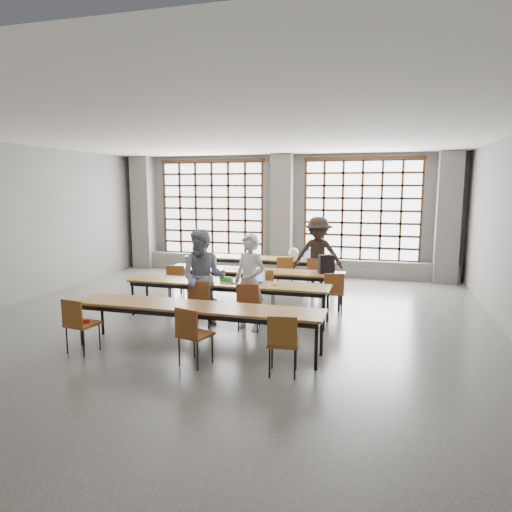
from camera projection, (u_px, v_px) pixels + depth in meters
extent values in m
plane|color=#4C4C49|center=(223.00, 325.00, 8.59)|extent=(11.00, 11.00, 0.00)
plane|color=silver|center=(220.00, 134.00, 8.06)|extent=(11.00, 11.00, 0.00)
plane|color=#61615E|center=(284.00, 214.00, 13.56)|extent=(10.00, 0.00, 10.00)
cube|color=#5B5B58|center=(144.00, 213.00, 14.48)|extent=(0.60, 0.55, 3.50)
cube|color=#5B5B58|center=(282.00, 215.00, 13.29)|extent=(0.60, 0.55, 3.50)
cube|color=#5B5B58|center=(448.00, 218.00, 12.11)|extent=(0.60, 0.55, 3.50)
cube|color=white|center=(213.00, 208.00, 14.11)|extent=(3.20, 0.02, 2.80)
cube|color=black|center=(212.00, 209.00, 14.04)|extent=(3.20, 0.05, 2.80)
cube|color=black|center=(213.00, 255.00, 14.26)|extent=(3.32, 0.07, 0.10)
cube|color=black|center=(211.00, 161.00, 13.82)|extent=(3.32, 0.07, 0.10)
cube|color=white|center=(362.00, 211.00, 12.92)|extent=(3.20, 0.02, 2.80)
cube|color=black|center=(362.00, 211.00, 12.85)|extent=(3.20, 0.05, 2.80)
cube|color=black|center=(360.00, 261.00, 13.07)|extent=(3.32, 0.07, 0.10)
cube|color=black|center=(363.00, 158.00, 12.63)|extent=(3.32, 0.07, 0.10)
cube|color=#5B5B58|center=(282.00, 265.00, 13.60)|extent=(9.80, 0.35, 0.50)
cube|color=brown|center=(259.00, 258.00, 11.97)|extent=(4.00, 0.70, 0.04)
cube|color=black|center=(259.00, 260.00, 11.98)|extent=(3.90, 0.64, 0.08)
cylinder|color=black|center=(188.00, 270.00, 12.26)|extent=(0.05, 0.05, 0.69)
cylinder|color=black|center=(196.00, 267.00, 12.81)|extent=(0.05, 0.05, 0.69)
cylinder|color=black|center=(331.00, 278.00, 11.25)|extent=(0.05, 0.05, 0.69)
cylinder|color=black|center=(334.00, 274.00, 11.80)|extent=(0.05, 0.05, 0.69)
cube|color=brown|center=(254.00, 271.00, 10.19)|extent=(4.00, 0.70, 0.04)
cube|color=black|center=(254.00, 273.00, 10.20)|extent=(3.90, 0.64, 0.08)
cylinder|color=black|center=(170.00, 285.00, 10.48)|extent=(0.05, 0.05, 0.69)
cylinder|color=black|center=(181.00, 280.00, 11.03)|extent=(0.05, 0.05, 0.69)
cylinder|color=black|center=(339.00, 295.00, 9.46)|extent=(0.05, 0.05, 0.69)
cylinder|color=black|center=(342.00, 289.00, 10.01)|extent=(0.05, 0.05, 0.69)
cube|color=brown|center=(228.00, 283.00, 8.89)|extent=(4.00, 0.70, 0.04)
cube|color=black|center=(228.00, 286.00, 8.90)|extent=(3.90, 0.64, 0.08)
cylinder|color=black|center=(133.00, 298.00, 9.17)|extent=(0.05, 0.05, 0.69)
cylinder|color=black|center=(147.00, 292.00, 9.73)|extent=(0.05, 0.05, 0.69)
cylinder|color=black|center=(324.00, 312.00, 8.16)|extent=(0.05, 0.05, 0.69)
cylinder|color=black|center=(328.00, 304.00, 8.71)|extent=(0.05, 0.05, 0.69)
cube|color=brown|center=(197.00, 307.00, 7.15)|extent=(4.00, 0.70, 0.04)
cube|color=black|center=(197.00, 310.00, 7.16)|extent=(3.90, 0.64, 0.08)
cylinder|color=black|center=(81.00, 325.00, 7.43)|extent=(0.05, 0.05, 0.69)
cylinder|color=black|center=(102.00, 315.00, 7.99)|extent=(0.05, 0.05, 0.69)
cylinder|color=black|center=(316.00, 347.00, 6.42)|extent=(0.05, 0.05, 0.69)
cylinder|color=black|center=(322.00, 334.00, 6.97)|extent=(0.05, 0.05, 0.69)
cube|color=brown|center=(202.00, 269.00, 11.86)|extent=(0.49, 0.49, 0.04)
cube|color=brown|center=(198.00, 261.00, 11.65)|extent=(0.40, 0.10, 0.40)
cylinder|color=black|center=(202.00, 277.00, 11.89)|extent=(0.02, 0.02, 0.45)
cube|color=brown|center=(285.00, 273.00, 11.28)|extent=(0.49, 0.49, 0.04)
cube|color=brown|center=(285.00, 265.00, 11.05)|extent=(0.40, 0.11, 0.40)
cylinder|color=black|center=(285.00, 282.00, 11.31)|extent=(0.02, 0.02, 0.45)
cube|color=brown|center=(317.00, 275.00, 11.07)|extent=(0.48, 0.48, 0.04)
cube|color=brown|center=(315.00, 267.00, 10.85)|extent=(0.40, 0.09, 0.40)
cylinder|color=black|center=(317.00, 284.00, 11.10)|extent=(0.02, 0.02, 0.45)
cube|color=brown|center=(178.00, 283.00, 10.13)|extent=(0.49, 0.49, 0.04)
cube|color=brown|center=(175.00, 275.00, 9.90)|extent=(0.40, 0.10, 0.40)
cylinder|color=black|center=(178.00, 293.00, 10.16)|extent=(0.02, 0.02, 0.45)
cube|color=brown|center=(265.00, 288.00, 9.60)|extent=(0.46, 0.46, 0.04)
cube|color=brown|center=(264.00, 280.00, 9.37)|extent=(0.40, 0.07, 0.40)
cylinder|color=black|center=(265.00, 299.00, 9.63)|extent=(0.02, 0.02, 0.45)
cube|color=brown|center=(332.00, 293.00, 9.23)|extent=(0.52, 0.52, 0.04)
cube|color=brown|center=(334.00, 283.00, 9.00)|extent=(0.39, 0.14, 0.40)
cylinder|color=black|center=(332.00, 303.00, 9.26)|extent=(0.02, 0.02, 0.45)
cube|color=brown|center=(203.00, 302.00, 8.48)|extent=(0.44, 0.44, 0.04)
cube|color=brown|center=(199.00, 292.00, 8.26)|extent=(0.40, 0.05, 0.40)
cylinder|color=black|center=(203.00, 314.00, 8.52)|extent=(0.02, 0.02, 0.45)
cube|color=brown|center=(249.00, 305.00, 8.24)|extent=(0.48, 0.48, 0.04)
cube|color=brown|center=(248.00, 295.00, 8.01)|extent=(0.40, 0.09, 0.40)
cylinder|color=black|center=(249.00, 317.00, 8.28)|extent=(0.02, 0.02, 0.45)
cube|color=brown|center=(83.00, 324.00, 7.11)|extent=(0.48, 0.48, 0.04)
cube|color=brown|center=(72.00, 313.00, 6.90)|extent=(0.40, 0.09, 0.40)
cylinder|color=black|center=(83.00, 338.00, 7.15)|extent=(0.02, 0.02, 0.45)
cube|color=brown|center=(196.00, 335.00, 6.61)|extent=(0.52, 0.52, 0.04)
cube|color=brown|center=(186.00, 323.00, 6.41)|extent=(0.39, 0.14, 0.40)
cylinder|color=black|center=(196.00, 349.00, 6.64)|extent=(0.02, 0.02, 0.45)
cube|color=brown|center=(283.00, 343.00, 6.27)|extent=(0.47, 0.47, 0.04)
cube|color=brown|center=(282.00, 331.00, 6.04)|extent=(0.40, 0.08, 0.40)
cylinder|color=black|center=(283.00, 358.00, 6.30)|extent=(0.02, 0.02, 0.45)
imported|color=silver|center=(250.00, 282.00, 8.23)|extent=(0.74, 0.60, 1.74)
imported|color=navy|center=(203.00, 278.00, 8.46)|extent=(0.94, 0.77, 1.80)
imported|color=black|center=(318.00, 255.00, 11.04)|extent=(1.32, 0.93, 1.86)
cube|color=#AEADB2|center=(255.00, 283.00, 8.79)|extent=(0.40, 0.31, 0.02)
cube|color=black|center=(255.00, 282.00, 8.77)|extent=(0.32, 0.22, 0.00)
cube|color=#AEADB2|center=(256.00, 275.00, 8.90)|extent=(0.37, 0.12, 0.26)
cube|color=#8BB4F1|center=(256.00, 277.00, 8.90)|extent=(0.31, 0.09, 0.21)
cube|color=silver|center=(311.00, 259.00, 11.66)|extent=(0.41, 0.33, 0.02)
cube|color=black|center=(311.00, 259.00, 11.65)|extent=(0.33, 0.24, 0.00)
cube|color=silver|center=(311.00, 254.00, 11.78)|extent=(0.37, 0.14, 0.26)
cube|color=#87B1EA|center=(311.00, 255.00, 11.77)|extent=(0.31, 0.11, 0.21)
ellipsoid|color=white|center=(275.00, 284.00, 8.61)|extent=(0.11, 0.10, 0.04)
cube|color=green|center=(226.00, 279.00, 8.97)|extent=(0.26, 0.13, 0.09)
cube|color=black|center=(235.00, 283.00, 8.74)|extent=(0.13, 0.07, 0.01)
cube|color=white|center=(229.00, 268.00, 10.39)|extent=(0.34, 0.28, 0.00)
cube|color=silver|center=(240.00, 270.00, 10.22)|extent=(0.31, 0.22, 0.00)
cube|color=white|center=(258.00, 270.00, 10.16)|extent=(0.34, 0.28, 0.00)
cube|color=black|center=(326.00, 264.00, 9.78)|extent=(0.37, 0.31, 0.40)
ellipsoid|color=white|center=(294.00, 253.00, 11.76)|extent=(0.30, 0.26, 0.29)
cube|color=#A71F14|center=(82.00, 321.00, 7.10)|extent=(0.21, 0.10, 0.06)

